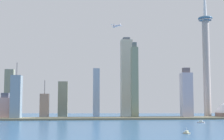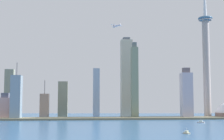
# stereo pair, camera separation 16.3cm
# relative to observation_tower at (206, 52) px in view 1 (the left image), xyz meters

# --- Properties ---
(waterfront_pier) EXTENTS (702.63, 59.06, 3.96)m
(waterfront_pier) POSITION_rel_observation_tower_xyz_m (-175.87, -27.91, -146.07)
(waterfront_pier) COLOR #68644C
(waterfront_pier) RESTS_ON ground
(observation_tower) EXTENTS (32.79, 32.79, 337.75)m
(observation_tower) POSITION_rel_observation_tower_xyz_m (0.00, 0.00, 0.00)
(observation_tower) COLOR #A09490
(observation_tower) RESTS_ON ground
(skyscraper_0) EXTENTS (20.10, 26.68, 115.99)m
(skyscraper_0) POSITION_rel_observation_tower_xyz_m (-412.52, -29.70, -103.15)
(skyscraper_0) COLOR gray
(skyscraper_0) RESTS_ON ground
(skyscraper_1) EXTENTS (22.28, 18.80, 83.16)m
(skyscraper_1) POSITION_rel_observation_tower_xyz_m (-323.47, 66.95, -106.47)
(skyscraper_1) COLOR gray
(skyscraper_1) RESTS_ON ground
(skyscraper_2) EXTENTS (20.38, 15.05, 110.95)m
(skyscraper_2) POSITION_rel_observation_tower_xyz_m (-446.65, 68.27, -92.58)
(skyscraper_2) COLOR gray
(skyscraper_2) RESTS_ON ground
(skyscraper_3) EXTENTS (13.84, 18.09, 163.62)m
(skyscraper_3) POSITION_rel_observation_tower_xyz_m (-168.17, -19.07, -69.61)
(skyscraper_3) COLOR gray
(skyscraper_3) RESTS_ON ground
(skyscraper_4) EXTENTS (25.88, 23.33, 184.95)m
(skyscraper_4) POSITION_rel_observation_tower_xyz_m (-177.21, 37.15, -57.46)
(skyscraper_4) COLOR #BEB7A0
(skyscraper_4) RESTS_ON ground
(skyscraper_5) EXTENTS (19.30, 16.13, 83.59)m
(skyscraper_5) POSITION_rel_observation_tower_xyz_m (-361.48, 24.02, -121.04)
(skyscraper_5) COLOR gray
(skyscraper_5) RESTS_ON ground
(skyscraper_6) EXTENTS (14.54, 16.18, 111.02)m
(skyscraper_6) POSITION_rel_observation_tower_xyz_m (-247.56, 28.36, -92.55)
(skyscraper_6) COLOR #8FA3BD
(skyscraper_6) RESTS_ON ground
(skyscraper_7) EXTENTS (23.40, 21.35, 109.68)m
(skyscraper_7) POSITION_rel_observation_tower_xyz_m (-54.72, -19.84, -96.60)
(skyscraper_7) COLOR #ADA8BC
(skyscraper_7) RESTS_ON ground
(skyscraper_8) EXTENTS (26.15, 18.37, 54.61)m
(skyscraper_8) POSITION_rel_observation_tower_xyz_m (-440.42, -0.83, -123.64)
(skyscraper_8) COLOR #C5A1A5
(skyscraper_8) RESTS_ON ground
(skyscraper_9) EXTENTS (16.30, 15.67, 100.44)m
(skyscraper_9) POSITION_rel_observation_tower_xyz_m (-30.15, 39.44, -105.05)
(skyscraper_9) COLOR gray
(skyscraper_9) RESTS_ON ground
(boat_0) EXTENTS (5.52, 10.84, 7.13)m
(boat_0) POSITION_rel_observation_tower_xyz_m (-161.76, -334.17, -146.68)
(boat_0) COLOR beige
(boat_0) RESTS_ON ground
(boat_1) EXTENTS (12.85, 9.42, 8.81)m
(boat_1) POSITION_rel_observation_tower_xyz_m (-75.35, -153.95, -146.55)
(boat_1) COLOR white
(boat_1) RESTS_ON ground
(airplane) EXTENTS (27.31, 29.87, 8.47)m
(airplane) POSITION_rel_observation_tower_xyz_m (-201.70, 18.06, 60.40)
(airplane) COLOR silver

